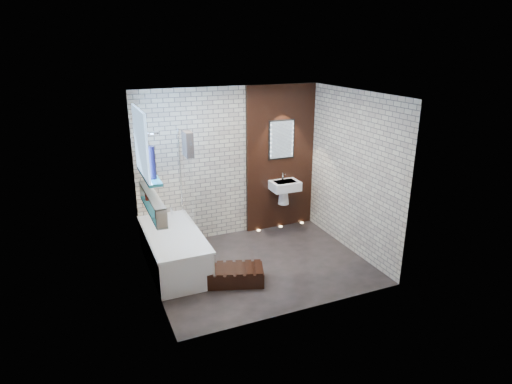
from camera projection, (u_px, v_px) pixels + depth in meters
name	position (u px, v px, depth m)	size (l,w,h in m)	color
ground	(260.00, 265.00, 6.68)	(3.20, 3.20, 0.00)	black
room_shell	(260.00, 185.00, 6.25)	(3.24, 3.20, 2.60)	tan
walnut_panel	(280.00, 158.00, 7.71)	(1.30, 0.06, 2.60)	black
clerestory_window	(143.00, 150.00, 5.78)	(0.18, 1.00, 0.94)	#7FADE0
display_niche	(152.00, 203.00, 5.85)	(0.14, 1.30, 0.26)	teal
bathtub	(174.00, 250.00, 6.52)	(0.79, 1.74, 0.70)	white
bath_screen	(186.00, 177.00, 6.71)	(0.01, 0.78, 1.40)	white
towel	(188.00, 144.00, 6.33)	(0.11, 0.29, 0.38)	black
shower_head	(154.00, 133.00, 6.37)	(0.18, 0.18, 0.02)	silver
washbasin	(285.00, 189.00, 7.71)	(0.50, 0.36, 0.58)	white
led_mirror	(282.00, 140.00, 7.56)	(0.50, 0.02, 0.70)	black
walnut_step	(230.00, 276.00, 6.16)	(0.96, 0.42, 0.21)	black
niche_bottles	(151.00, 202.00, 5.95)	(0.07, 0.81, 0.17)	maroon
sill_vases	(150.00, 165.00, 5.79)	(0.18, 0.38, 0.44)	white
floor_uplights	(281.00, 226.00, 8.07)	(0.96, 0.06, 0.01)	#FFD899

